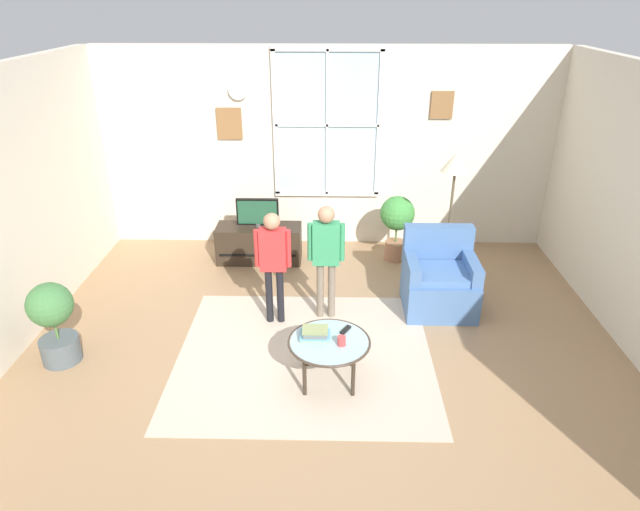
# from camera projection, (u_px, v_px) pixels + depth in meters

# --- Properties ---
(ground_plane) EXTENTS (6.49, 6.43, 0.02)m
(ground_plane) POSITION_uv_depth(u_px,v_px,m) (323.00, 370.00, 5.12)
(ground_plane) COLOR #9E7A56
(back_wall) EXTENTS (5.89, 0.17, 2.61)m
(back_wall) POSITION_uv_depth(u_px,v_px,m) (327.00, 148.00, 7.22)
(back_wall) COLOR beige
(back_wall) RESTS_ON ground_plane
(area_rug) EXTENTS (2.45, 2.23, 0.01)m
(area_rug) POSITION_uv_depth(u_px,v_px,m) (305.00, 355.00, 5.32)
(area_rug) COLOR #C6B29E
(area_rug) RESTS_ON ground_plane
(tv_stand) EXTENTS (1.08, 0.42, 0.48)m
(tv_stand) POSITION_uv_depth(u_px,v_px,m) (259.00, 243.00, 7.09)
(tv_stand) COLOR #2D2319
(tv_stand) RESTS_ON ground_plane
(television) EXTENTS (0.53, 0.08, 0.38)m
(television) POSITION_uv_depth(u_px,v_px,m) (258.00, 212.00, 6.90)
(television) COLOR #4C4C4C
(television) RESTS_ON tv_stand
(armchair) EXTENTS (0.76, 0.74, 0.87)m
(armchair) POSITION_uv_depth(u_px,v_px,m) (439.00, 280.00, 6.01)
(armchair) COLOR #476B9E
(armchair) RESTS_ON ground_plane
(coffee_table) EXTENTS (0.74, 0.74, 0.43)m
(coffee_table) POSITION_uv_depth(u_px,v_px,m) (329.00, 344.00, 4.82)
(coffee_table) COLOR #99B2B7
(coffee_table) RESTS_ON ground_plane
(book_stack) EXTENTS (0.27, 0.19, 0.10)m
(book_stack) POSITION_uv_depth(u_px,v_px,m) (315.00, 333.00, 4.83)
(book_stack) COLOR #8BB296
(book_stack) RESTS_ON coffee_table
(cup) EXTENTS (0.07, 0.07, 0.08)m
(cup) POSITION_uv_depth(u_px,v_px,m) (342.00, 341.00, 4.74)
(cup) COLOR #BF3F3F
(cup) RESTS_ON coffee_table
(remote_near_books) EXTENTS (0.11, 0.14, 0.02)m
(remote_near_books) POSITION_uv_depth(u_px,v_px,m) (346.00, 330.00, 4.95)
(remote_near_books) COLOR black
(remote_near_books) RESTS_ON coffee_table
(person_green_shirt) EXTENTS (0.38, 0.17, 1.27)m
(person_green_shirt) POSITION_uv_depth(u_px,v_px,m) (326.00, 250.00, 5.62)
(person_green_shirt) COLOR #726656
(person_green_shirt) RESTS_ON ground_plane
(person_red_shirt) EXTENTS (0.37, 0.17, 1.24)m
(person_red_shirt) POSITION_uv_depth(u_px,v_px,m) (273.00, 256.00, 5.53)
(person_red_shirt) COLOR black
(person_red_shirt) RESTS_ON ground_plane
(potted_plant_by_window) EXTENTS (0.44, 0.44, 0.86)m
(potted_plant_by_window) POSITION_uv_depth(u_px,v_px,m) (397.00, 220.00, 6.99)
(potted_plant_by_window) COLOR #9E6B4C
(potted_plant_by_window) RESTS_ON ground_plane
(potted_plant_corner) EXTENTS (0.41, 0.41, 0.82)m
(potted_plant_corner) POSITION_uv_depth(u_px,v_px,m) (53.00, 319.00, 5.05)
(potted_plant_corner) COLOR #4C565B
(potted_plant_corner) RESTS_ON ground_plane
(floor_lamp) EXTENTS (0.32, 0.32, 1.61)m
(floor_lamp) POSITION_uv_depth(u_px,v_px,m) (455.00, 175.00, 6.06)
(floor_lamp) COLOR black
(floor_lamp) RESTS_ON ground_plane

